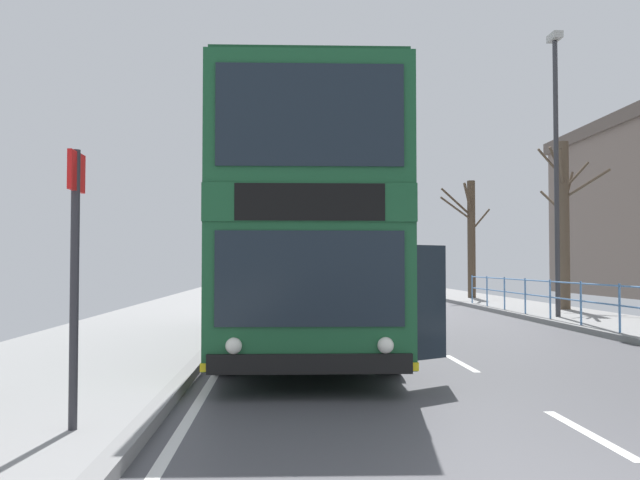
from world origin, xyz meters
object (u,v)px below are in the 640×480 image
at_px(double_decker_bus_main, 305,231).
at_px(bus_stop_sign_near, 75,256).
at_px(street_lamp_far_side, 556,153).
at_px(bare_tree_far_00, 564,221).
at_px(bare_tree_far_01, 471,236).

xyz_separation_m(double_decker_bus_main, bus_stop_sign_near, (-2.34, -6.94, -0.56)).
xyz_separation_m(street_lamp_far_side, bare_tree_far_00, (1.54, 3.25, -1.76)).
bearing_deg(street_lamp_far_side, bare_tree_far_01, 86.89).
relative_size(street_lamp_far_side, bare_tree_far_01, 1.55).
xyz_separation_m(double_decker_bus_main, bare_tree_far_01, (8.10, 17.71, 0.66)).
height_order(double_decker_bus_main, bare_tree_far_01, bare_tree_far_01).
bearing_deg(bare_tree_far_00, street_lamp_far_side, -115.34).
bearing_deg(bare_tree_far_01, double_decker_bus_main, -114.59).
distance_m(double_decker_bus_main, street_lamp_far_side, 10.08).
height_order(bus_stop_sign_near, bare_tree_far_01, bare_tree_far_01).
bearing_deg(double_decker_bus_main, street_lamp_far_side, 39.82).
bearing_deg(bare_tree_far_01, bus_stop_sign_near, -112.97).
xyz_separation_m(bus_stop_sign_near, street_lamp_far_side, (9.82, 13.17, 3.16)).
relative_size(double_decker_bus_main, bare_tree_far_00, 1.83).
height_order(bus_stop_sign_near, street_lamp_far_side, street_lamp_far_side).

